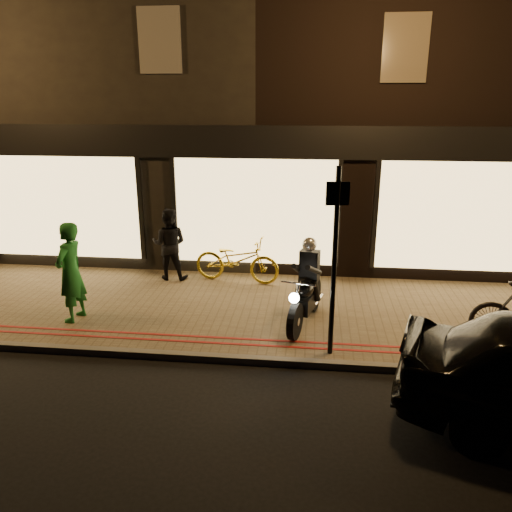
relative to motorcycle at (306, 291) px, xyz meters
The scene contains 10 objects.
ground 2.02m from the motorcycle, 130.12° to the right, with size 90.00×90.00×0.00m, color black.
sidewalk 1.50m from the motorcycle, 155.38° to the left, with size 50.00×4.00×0.12m, color brown.
kerb_stone 1.97m from the motorcycle, 131.11° to the right, with size 50.00×0.14×0.12m, color #59544C.
red_kerb_lines 1.63m from the motorcycle, 143.70° to the right, with size 50.00×0.26×0.01m.
building_row 8.41m from the motorcycle, 99.15° to the left, with size 48.00×10.11×8.50m.
motorcycle is the anchor object (origin of this frame).
sign_post 1.59m from the motorcycle, 69.32° to the right, with size 0.35×0.09×3.00m.
bicycle_gold 2.54m from the motorcycle, 128.14° to the left, with size 0.67×1.92×1.01m, color gold.
person_green 4.28m from the motorcycle, behind, with size 0.67×0.44×1.85m, color #1C6926.
person_dark 3.71m from the motorcycle, 146.84° to the left, with size 0.79×0.61×1.62m, color black.
Camera 1 is at (1.27, -6.97, 4.04)m, focal length 35.00 mm.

